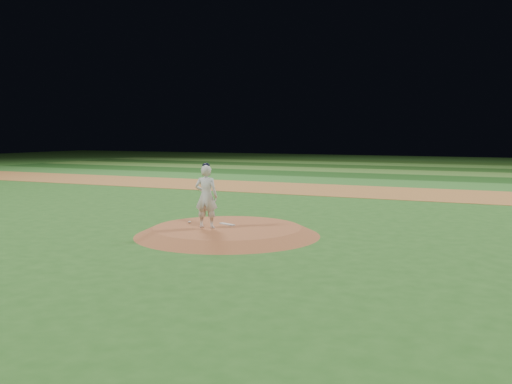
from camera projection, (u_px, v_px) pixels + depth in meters
ground at (227, 235)px, 16.95m from camera, size 120.00×120.00×0.00m
infield_dirt_band at (354, 191)px, 29.54m from camera, size 70.00×6.00×0.02m
outfield_stripe_0 at (379, 183)px, 34.49m from camera, size 70.00×5.00×0.02m
outfield_stripe_1 at (396, 177)px, 38.99m from camera, size 70.00×5.00×0.02m
outfield_stripe_2 at (409, 172)px, 43.49m from camera, size 70.00×5.00×0.02m
outfield_stripe_3 at (420, 168)px, 47.99m from camera, size 70.00×5.00×0.02m
outfield_stripe_4 at (429, 165)px, 52.49m from camera, size 70.00×5.00×0.02m
outfield_stripe_5 at (436, 163)px, 57.00m from camera, size 70.00×5.00×0.02m
pitchers_mound at (227, 231)px, 16.93m from camera, size 5.50×5.50×0.25m
pitching_rubber at (227, 224)px, 17.31m from camera, size 0.59×0.34×0.03m
rosin_bag at (189, 222)px, 17.61m from camera, size 0.10×0.10×0.06m
pitcher_on_mound at (206, 196)px, 16.63m from camera, size 0.75×0.57×1.91m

